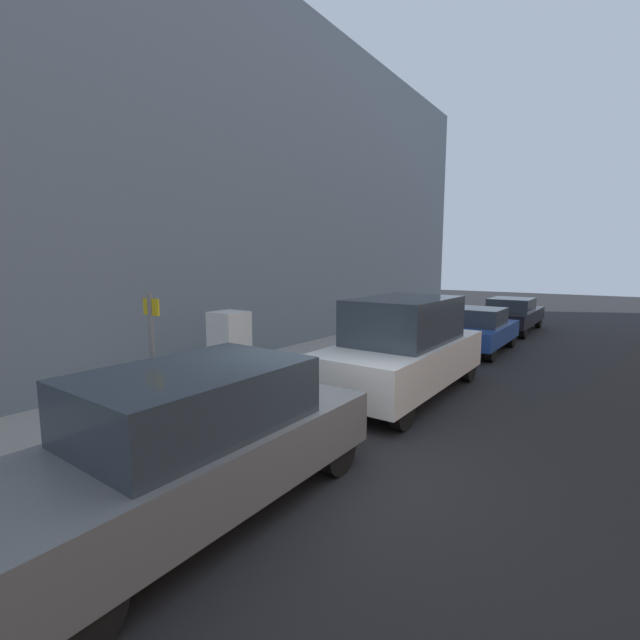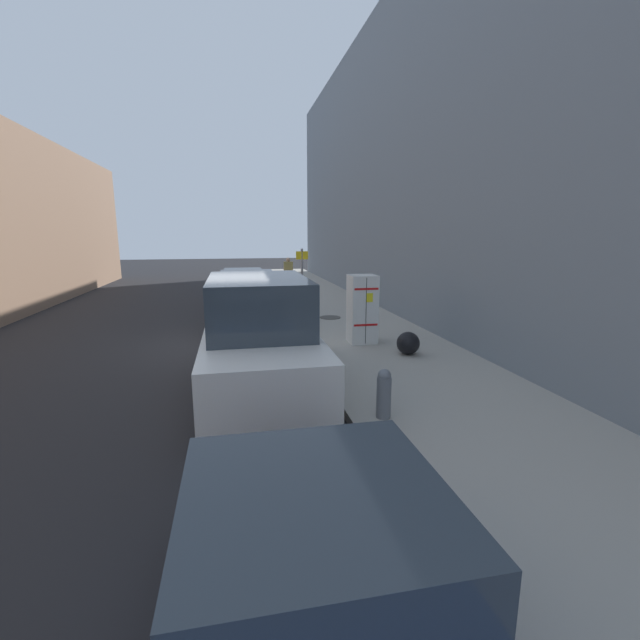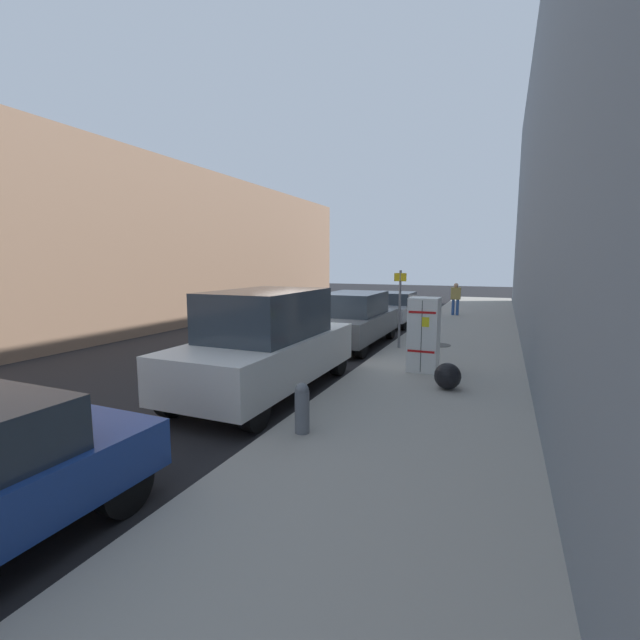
{
  "view_description": "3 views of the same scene",
  "coord_description": "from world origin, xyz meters",
  "px_view_note": "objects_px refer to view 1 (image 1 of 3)",
  "views": [
    {
      "loc": [
        3.06,
        -4.7,
        2.89
      ],
      "look_at": [
        -2.6,
        3.18,
        1.58
      ],
      "focal_mm": 24.0,
      "sensor_mm": 36.0,
      "label": 1
    },
    {
      "loc": [
        -0.37,
        11.55,
        2.91
      ],
      "look_at": [
        -2.6,
        0.61,
        0.64
      ],
      "focal_mm": 24.0,
      "sensor_mm": 36.0,
      "label": 2
    },
    {
      "loc": [
        -5.2,
        11.31,
        2.7
      ],
      "look_at": [
        -0.17,
        -0.46,
        0.96
      ],
      "focal_mm": 24.0,
      "sensor_mm": 36.0,
      "label": 3
    }
  ],
  "objects_px": {
    "discarded_refrigerator": "(230,353)",
    "fire_hydrant": "(376,347)",
    "street_sign_post": "(153,362)",
    "parked_sedan_dark": "(512,314)",
    "trash_bag": "(251,364)",
    "parked_hatchback_blue": "(477,329)",
    "parked_van_white": "(404,347)",
    "parked_suv_gray": "(196,440)"
  },
  "relations": [
    {
      "from": "street_sign_post",
      "to": "parked_hatchback_blue",
      "type": "relative_size",
      "value": 0.6
    },
    {
      "from": "trash_bag",
      "to": "street_sign_post",
      "type": "bearing_deg",
      "value": -64.06
    },
    {
      "from": "fire_hydrant",
      "to": "parked_suv_gray",
      "type": "height_order",
      "value": "parked_suv_gray"
    },
    {
      "from": "parked_sedan_dark",
      "to": "trash_bag",
      "type": "bearing_deg",
      "value": -106.23
    },
    {
      "from": "discarded_refrigerator",
      "to": "street_sign_post",
      "type": "distance_m",
      "value": 2.78
    },
    {
      "from": "street_sign_post",
      "to": "parked_hatchback_blue",
      "type": "distance_m",
      "value": 10.82
    },
    {
      "from": "fire_hydrant",
      "to": "parked_suv_gray",
      "type": "bearing_deg",
      "value": -77.0
    },
    {
      "from": "discarded_refrigerator",
      "to": "parked_van_white",
      "type": "xyz_separation_m",
      "value": [
        2.76,
        2.51,
        0.03
      ]
    },
    {
      "from": "fire_hydrant",
      "to": "parked_van_white",
      "type": "distance_m",
      "value": 2.67
    },
    {
      "from": "trash_bag",
      "to": "parked_hatchback_blue",
      "type": "bearing_deg",
      "value": 63.17
    },
    {
      "from": "discarded_refrigerator",
      "to": "parked_hatchback_blue",
      "type": "relative_size",
      "value": 0.45
    },
    {
      "from": "discarded_refrigerator",
      "to": "parked_suv_gray",
      "type": "height_order",
      "value": "discarded_refrigerator"
    },
    {
      "from": "discarded_refrigerator",
      "to": "parked_suv_gray",
      "type": "bearing_deg",
      "value": -47.76
    },
    {
      "from": "trash_bag",
      "to": "fire_hydrant",
      "type": "bearing_deg",
      "value": 61.28
    },
    {
      "from": "street_sign_post",
      "to": "parked_van_white",
      "type": "bearing_deg",
      "value": 72.13
    },
    {
      "from": "trash_bag",
      "to": "parked_van_white",
      "type": "bearing_deg",
      "value": 19.09
    },
    {
      "from": "discarded_refrigerator",
      "to": "fire_hydrant",
      "type": "relative_size",
      "value": 2.26
    },
    {
      "from": "trash_bag",
      "to": "parked_van_white",
      "type": "distance_m",
      "value": 3.73
    },
    {
      "from": "parked_suv_gray",
      "to": "parked_hatchback_blue",
      "type": "bearing_deg",
      "value": 90.0
    },
    {
      "from": "street_sign_post",
      "to": "fire_hydrant",
      "type": "height_order",
      "value": "street_sign_post"
    },
    {
      "from": "parked_suv_gray",
      "to": "parked_sedan_dark",
      "type": "height_order",
      "value": "parked_suv_gray"
    },
    {
      "from": "trash_bag",
      "to": "parked_sedan_dark",
      "type": "relative_size",
      "value": 0.12
    },
    {
      "from": "street_sign_post",
      "to": "parked_suv_gray",
      "type": "height_order",
      "value": "street_sign_post"
    },
    {
      "from": "discarded_refrigerator",
      "to": "street_sign_post",
      "type": "bearing_deg",
      "value": -65.49
    },
    {
      "from": "parked_suv_gray",
      "to": "parked_sedan_dark",
      "type": "relative_size",
      "value": 0.99
    },
    {
      "from": "fire_hydrant",
      "to": "parked_hatchback_blue",
      "type": "distance_m",
      "value": 4.09
    },
    {
      "from": "discarded_refrigerator",
      "to": "fire_hydrant",
      "type": "bearing_deg",
      "value": 77.17
    },
    {
      "from": "street_sign_post",
      "to": "fire_hydrant",
      "type": "distance_m",
      "value": 7.04
    },
    {
      "from": "street_sign_post",
      "to": "fire_hydrant",
      "type": "bearing_deg",
      "value": 90.98
    },
    {
      "from": "street_sign_post",
      "to": "parked_hatchback_blue",
      "type": "height_order",
      "value": "street_sign_post"
    },
    {
      "from": "discarded_refrigerator",
      "to": "parked_hatchback_blue",
      "type": "height_order",
      "value": "discarded_refrigerator"
    },
    {
      "from": "fire_hydrant",
      "to": "trash_bag",
      "type": "height_order",
      "value": "fire_hydrant"
    },
    {
      "from": "parked_suv_gray",
      "to": "discarded_refrigerator",
      "type": "bearing_deg",
      "value": 132.24
    },
    {
      "from": "street_sign_post",
      "to": "parked_suv_gray",
      "type": "bearing_deg",
      "value": -18.36
    },
    {
      "from": "trash_bag",
      "to": "parked_sedan_dark",
      "type": "xyz_separation_m",
      "value": [
        3.47,
        11.92,
        0.32
      ]
    },
    {
      "from": "trash_bag",
      "to": "parked_van_white",
      "type": "xyz_separation_m",
      "value": [
        3.47,
        1.2,
        0.63
      ]
    },
    {
      "from": "parked_van_white",
      "to": "parked_hatchback_blue",
      "type": "distance_m",
      "value": 5.67
    },
    {
      "from": "discarded_refrigerator",
      "to": "parked_sedan_dark",
      "type": "relative_size",
      "value": 0.38
    },
    {
      "from": "fire_hydrant",
      "to": "trash_bag",
      "type": "bearing_deg",
      "value": -118.72
    },
    {
      "from": "discarded_refrigerator",
      "to": "parked_sedan_dark",
      "type": "distance_m",
      "value": 13.52
    },
    {
      "from": "parked_hatchback_blue",
      "to": "parked_sedan_dark",
      "type": "relative_size",
      "value": 0.83
    },
    {
      "from": "fire_hydrant",
      "to": "parked_hatchback_blue",
      "type": "height_order",
      "value": "parked_hatchback_blue"
    }
  ]
}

